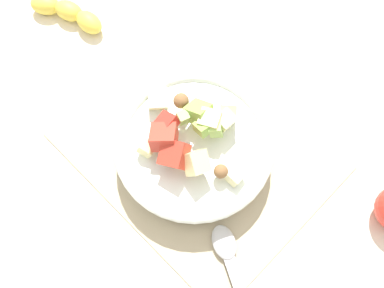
# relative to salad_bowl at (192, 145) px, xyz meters

# --- Properties ---
(ground_plane) EXTENTS (2.40, 2.40, 0.00)m
(ground_plane) POSITION_rel_salad_bowl_xyz_m (-0.00, -0.01, -0.04)
(ground_plane) COLOR silver
(placemat) EXTENTS (0.42, 0.33, 0.01)m
(placemat) POSITION_rel_salad_bowl_xyz_m (-0.00, -0.01, -0.04)
(placemat) COLOR tan
(placemat) RESTS_ON ground_plane
(salad_bowl) EXTENTS (0.25, 0.25, 0.11)m
(salad_bowl) POSITION_rel_salad_bowl_xyz_m (0.00, 0.00, 0.00)
(salad_bowl) COLOR white
(salad_bowl) RESTS_ON placemat
(serving_spoon) EXTENTS (0.22, 0.13, 0.01)m
(serving_spoon) POSITION_rel_salad_bowl_xyz_m (-0.19, 0.09, -0.03)
(serving_spoon) COLOR #B7B7BC
(serving_spoon) RESTS_ON placemat
(banana_whole) EXTENTS (0.15, 0.08, 0.04)m
(banana_whole) POSITION_rel_salad_bowl_xyz_m (0.35, -0.03, -0.02)
(banana_whole) COLOR yellow
(banana_whole) RESTS_ON ground_plane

